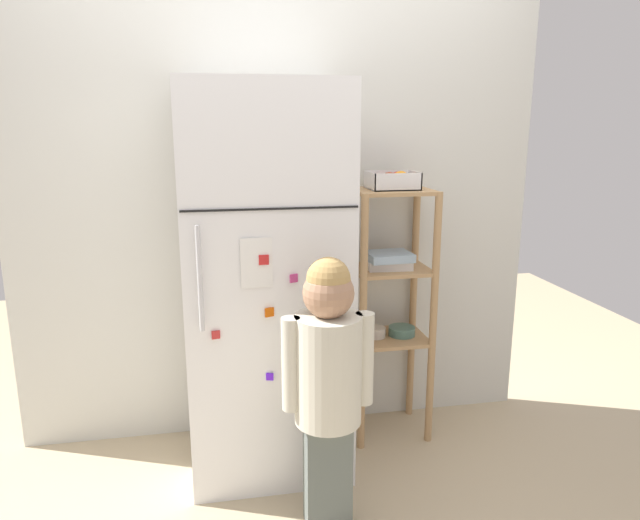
% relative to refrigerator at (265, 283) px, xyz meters
% --- Properties ---
extents(ground_plane, '(6.00, 6.00, 0.00)m').
position_rel_refrigerator_xyz_m(ground_plane, '(0.12, -0.02, -0.87)').
color(ground_plane, tan).
extents(kitchen_wall_back, '(2.61, 0.03, 2.25)m').
position_rel_refrigerator_xyz_m(kitchen_wall_back, '(0.12, 0.33, 0.25)').
color(kitchen_wall_back, silver).
rests_on(kitchen_wall_back, ground).
extents(refrigerator, '(0.70, 0.64, 1.75)m').
position_rel_refrigerator_xyz_m(refrigerator, '(0.00, 0.00, 0.00)').
color(refrigerator, white).
rests_on(refrigerator, ground).
extents(child_standing, '(0.35, 0.26, 1.10)m').
position_rel_refrigerator_xyz_m(child_standing, '(0.18, -0.51, -0.21)').
color(child_standing, '#59615D').
rests_on(child_standing, ground).
extents(pantry_shelf_unit, '(0.39, 0.32, 1.26)m').
position_rel_refrigerator_xyz_m(pantry_shelf_unit, '(0.63, 0.14, -0.11)').
color(pantry_shelf_unit, tan).
rests_on(pantry_shelf_unit, ground).
extents(fruit_bin, '(0.23, 0.19, 0.09)m').
position_rel_refrigerator_xyz_m(fruit_bin, '(0.64, 0.15, 0.43)').
color(fruit_bin, white).
rests_on(fruit_bin, pantry_shelf_unit).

